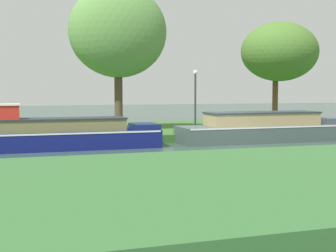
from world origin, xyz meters
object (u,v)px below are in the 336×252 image
at_px(lamp_post, 195,94).
at_px(mooring_post_far, 293,125).
at_px(mooring_post_near, 98,128).
at_px(willow_tree_centre, 280,52).
at_px(willow_tree_left, 118,32).
at_px(slate_barge, 263,129).
at_px(navy_narrowboat, 59,134).

height_order(lamp_post, mooring_post_far, lamp_post).
bearing_deg(mooring_post_near, willow_tree_centre, 19.94).
distance_m(willow_tree_left, willow_tree_centre, 10.81).
xyz_separation_m(slate_barge, mooring_post_near, (-8.12, 1.21, 0.16)).
xyz_separation_m(navy_narrowboat, willow_tree_centre, (14.34, 5.71, 4.32)).
xyz_separation_m(slate_barge, navy_narrowboat, (-10.04, 0.00, 0.01)).
height_order(navy_narrowboat, willow_tree_left, willow_tree_left).
bearing_deg(mooring_post_near, mooring_post_far, 0.00).
bearing_deg(mooring_post_far, willow_tree_centre, 68.01).
height_order(slate_barge, willow_tree_centre, willow_tree_centre).
relative_size(navy_narrowboat, willow_tree_centre, 1.35).
bearing_deg(willow_tree_left, lamp_post, -34.05).
relative_size(lamp_post, mooring_post_near, 3.92).
bearing_deg(willow_tree_left, willow_tree_centre, 7.19).
distance_m(willow_tree_left, lamp_post, 5.39).
bearing_deg(mooring_post_near, lamp_post, 8.40).
height_order(slate_barge, lamp_post, lamp_post).
bearing_deg(willow_tree_centre, lamp_post, -152.54).
xyz_separation_m(slate_barge, lamp_post, (-2.88, 1.98, 1.75)).
height_order(slate_barge, navy_narrowboat, navy_narrowboat).
bearing_deg(willow_tree_left, slate_barge, -34.28).
bearing_deg(slate_barge, mooring_post_far, 26.05).
relative_size(slate_barge, willow_tree_left, 1.10).
height_order(slate_barge, mooring_post_far, slate_barge).
height_order(willow_tree_left, willow_tree_centre, willow_tree_left).
relative_size(willow_tree_left, lamp_post, 2.44).
bearing_deg(willow_tree_centre, mooring_post_far, -111.99).
xyz_separation_m(willow_tree_left, mooring_post_far, (8.88, -3.15, -5.01)).
bearing_deg(willow_tree_centre, slate_barge, -126.93).
distance_m(willow_tree_centre, mooring_post_far, 6.48).
xyz_separation_m(willow_tree_centre, mooring_post_far, (-1.82, -4.50, -4.28)).
relative_size(willow_tree_centre, lamp_post, 2.01).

